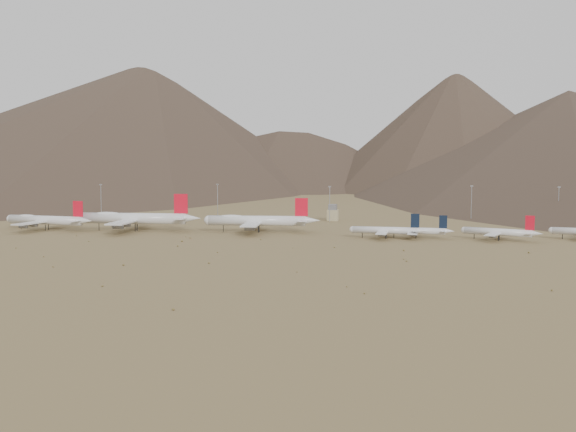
% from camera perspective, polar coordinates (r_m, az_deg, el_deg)
% --- Properties ---
extents(ground, '(3000.00, 3000.00, 0.00)m').
position_cam_1_polar(ground, '(358.02, -3.09, -2.12)').
color(ground, olive).
rests_on(ground, ground).
extents(mountain_ridge, '(4400.00, 1000.00, 300.00)m').
position_cam_1_polar(mountain_ridge, '(1252.15, 6.97, 9.84)').
color(mountain_ridge, brown).
rests_on(mountain_ridge, ground).
extents(widebody_west, '(63.90, 49.63, 19.04)m').
position_cam_1_polar(widebody_west, '(432.90, -20.73, -0.33)').
color(widebody_west, silver).
rests_on(widebody_west, ground).
extents(widebody_centre, '(79.06, 60.88, 23.47)m').
position_cam_1_polar(widebody_centre, '(411.11, -13.48, -0.19)').
color(widebody_centre, silver).
rests_on(widebody_centre, ground).
extents(widebody_east, '(71.56, 55.32, 21.27)m').
position_cam_1_polar(widebody_east, '(392.92, -2.75, -0.41)').
color(widebody_east, silver).
rests_on(widebody_east, ground).
extents(narrowbody_a, '(43.84, 31.50, 14.46)m').
position_cam_1_polar(narrowbody_a, '(366.52, 8.77, -1.27)').
color(narrowbody_a, silver).
rests_on(narrowbody_a, ground).
extents(narrowbody_b, '(40.58, 29.17, 13.39)m').
position_cam_1_polar(narrowbody_b, '(370.88, 11.37, -1.29)').
color(narrowbody_b, silver).
rests_on(narrowbody_b, ground).
extents(narrowbody_c, '(42.09, 31.47, 14.53)m').
position_cam_1_polar(narrowbody_c, '(372.35, 18.30, -1.36)').
color(narrowbody_c, silver).
rests_on(narrowbody_c, ground).
extents(control_tower, '(8.00, 8.00, 12.00)m').
position_cam_1_polar(control_tower, '(469.73, 4.00, 0.23)').
color(control_tower, tan).
rests_on(control_tower, ground).
extents(mast_far_west, '(2.00, 0.60, 25.70)m').
position_cam_1_polar(mast_far_west, '(516.71, -16.28, 1.47)').
color(mast_far_west, gray).
rests_on(mast_far_west, ground).
extents(mast_west, '(2.00, 0.60, 25.70)m').
position_cam_1_polar(mast_west, '(504.95, -6.28, 1.56)').
color(mast_west, gray).
rests_on(mast_west, ground).
extents(mast_centre, '(2.00, 0.60, 25.70)m').
position_cam_1_polar(mast_centre, '(460.86, 3.72, 1.25)').
color(mast_centre, gray).
rests_on(mast_centre, ground).
extents(mast_east, '(2.00, 0.60, 25.70)m').
position_cam_1_polar(mast_east, '(487.87, 15.99, 1.27)').
color(mast_east, gray).
rests_on(mast_east, ground).
extents(mast_far_east, '(2.00, 0.60, 25.70)m').
position_cam_1_polar(mast_far_east, '(490.01, 22.91, 1.09)').
color(mast_far_east, gray).
rests_on(mast_far_east, ground).
extents(desert_scrub, '(403.55, 184.84, 0.94)m').
position_cam_1_polar(desert_scrub, '(292.33, -4.20, -3.69)').
color(desert_scrub, olive).
rests_on(desert_scrub, ground).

